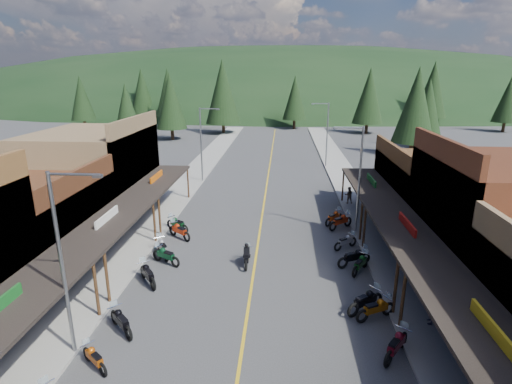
% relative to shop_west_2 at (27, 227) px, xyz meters
% --- Properties ---
extents(ground, '(220.00, 220.00, 0.00)m').
position_rel_shop_west_2_xyz_m(ground, '(13.75, -1.70, -2.53)').
color(ground, '#38383A').
rests_on(ground, ground).
extents(centerline, '(0.15, 90.00, 0.01)m').
position_rel_shop_west_2_xyz_m(centerline, '(13.75, 18.30, -2.53)').
color(centerline, gold).
rests_on(centerline, ground).
extents(sidewalk_west, '(3.40, 94.00, 0.15)m').
position_rel_shop_west_2_xyz_m(sidewalk_west, '(5.05, 18.30, -2.46)').
color(sidewalk_west, gray).
rests_on(sidewalk_west, ground).
extents(sidewalk_east, '(3.40, 94.00, 0.15)m').
position_rel_shop_west_2_xyz_m(sidewalk_east, '(22.45, 18.30, -2.46)').
color(sidewalk_east, gray).
rests_on(sidewalk_east, ground).
extents(shop_west_2, '(10.90, 9.00, 6.20)m').
position_rel_shop_west_2_xyz_m(shop_west_2, '(0.00, 0.00, 0.00)').
color(shop_west_2, '#3F2111').
rests_on(shop_west_2, ground).
extents(shop_west_3, '(10.90, 10.20, 8.20)m').
position_rel_shop_west_2_xyz_m(shop_west_3, '(-0.03, 9.60, 0.99)').
color(shop_west_3, brown).
rests_on(shop_west_3, ground).
extents(shop_east_2, '(10.90, 9.00, 8.20)m').
position_rel_shop_west_2_xyz_m(shop_east_2, '(27.54, 0.00, 0.99)').
color(shop_east_2, '#562B19').
rests_on(shop_east_2, ground).
extents(shop_east_3, '(10.90, 10.20, 6.20)m').
position_rel_shop_west_2_xyz_m(shop_east_3, '(27.51, 9.60, -0.00)').
color(shop_east_3, '#4C2D16').
rests_on(shop_east_3, ground).
extents(streetlight_0, '(2.16, 0.18, 8.00)m').
position_rel_shop_west_2_xyz_m(streetlight_0, '(6.80, -7.70, 1.93)').
color(streetlight_0, gray).
rests_on(streetlight_0, ground).
extents(streetlight_1, '(2.16, 0.18, 8.00)m').
position_rel_shop_west_2_xyz_m(streetlight_1, '(6.80, 20.30, 1.93)').
color(streetlight_1, gray).
rests_on(streetlight_1, ground).
extents(streetlight_2, '(2.16, 0.18, 8.00)m').
position_rel_shop_west_2_xyz_m(streetlight_2, '(20.71, 6.30, 1.93)').
color(streetlight_2, gray).
rests_on(streetlight_2, ground).
extents(streetlight_3, '(2.16, 0.18, 8.00)m').
position_rel_shop_west_2_xyz_m(streetlight_3, '(20.71, 28.30, 1.93)').
color(streetlight_3, gray).
rests_on(streetlight_3, ground).
extents(ridge_hill, '(310.00, 140.00, 60.00)m').
position_rel_shop_west_2_xyz_m(ridge_hill, '(13.75, 133.30, -2.53)').
color(ridge_hill, black).
rests_on(ridge_hill, ground).
extents(pine_0, '(5.04, 5.04, 11.00)m').
position_rel_shop_west_2_xyz_m(pine_0, '(-26.25, 60.30, 3.95)').
color(pine_0, black).
rests_on(pine_0, ground).
extents(pine_1, '(5.88, 5.88, 12.50)m').
position_rel_shop_west_2_xyz_m(pine_1, '(-10.25, 68.30, 4.70)').
color(pine_1, black).
rests_on(pine_1, ground).
extents(pine_2, '(6.72, 6.72, 14.00)m').
position_rel_shop_west_2_xyz_m(pine_2, '(3.75, 56.30, 5.46)').
color(pine_2, black).
rests_on(pine_2, ground).
extents(pine_3, '(5.04, 5.04, 11.00)m').
position_rel_shop_west_2_xyz_m(pine_3, '(17.75, 64.30, 3.95)').
color(pine_3, black).
rests_on(pine_3, ground).
extents(pine_4, '(5.88, 5.88, 12.50)m').
position_rel_shop_west_2_xyz_m(pine_4, '(31.75, 58.30, 4.70)').
color(pine_4, black).
rests_on(pine_4, ground).
extents(pine_5, '(6.72, 6.72, 14.00)m').
position_rel_shop_west_2_xyz_m(pine_5, '(47.75, 70.30, 5.46)').
color(pine_5, black).
rests_on(pine_5, ground).
extents(pine_6, '(5.04, 5.04, 11.00)m').
position_rel_shop_west_2_xyz_m(pine_6, '(59.75, 62.30, 3.95)').
color(pine_6, black).
rests_on(pine_6, ground).
extents(pine_7, '(5.88, 5.88, 12.50)m').
position_rel_shop_west_2_xyz_m(pine_7, '(-18.25, 74.30, 4.70)').
color(pine_7, black).
rests_on(pine_7, ground).
extents(pine_8, '(4.48, 4.48, 10.00)m').
position_rel_shop_west_2_xyz_m(pine_8, '(-8.25, 38.30, 3.44)').
color(pine_8, black).
rests_on(pine_8, ground).
extents(pine_9, '(4.93, 4.93, 10.80)m').
position_rel_shop_west_2_xyz_m(pine_9, '(37.75, 43.30, 3.85)').
color(pine_9, black).
rests_on(pine_9, ground).
extents(pine_10, '(5.38, 5.38, 11.60)m').
position_rel_shop_west_2_xyz_m(pine_10, '(-4.25, 48.30, 4.25)').
color(pine_10, black).
rests_on(pine_10, ground).
extents(pine_11, '(5.82, 5.82, 12.40)m').
position_rel_shop_west_2_xyz_m(pine_11, '(33.75, 36.30, 4.65)').
color(pine_11, black).
rests_on(pine_11, ground).
extents(bike_west_5, '(1.85, 1.67, 1.07)m').
position_rel_shop_west_2_xyz_m(bike_west_5, '(7.94, -8.54, -2.00)').
color(bike_west_5, '#B34D0C').
rests_on(bike_west_5, ground).
extents(bike_west_6, '(2.08, 2.11, 1.27)m').
position_rel_shop_west_2_xyz_m(bike_west_6, '(8.09, -6.15, -1.90)').
color(bike_west_6, black).
rests_on(bike_west_6, ground).
extents(bike_west_7, '(2.01, 2.31, 1.32)m').
position_rel_shop_west_2_xyz_m(bike_west_7, '(7.89, -1.77, -1.87)').
color(bike_west_7, black).
rests_on(bike_west_7, ground).
extents(bike_west_8, '(2.30, 1.76, 1.27)m').
position_rel_shop_west_2_xyz_m(bike_west_8, '(8.22, 0.70, -1.90)').
color(bike_west_8, '#0B3B1E').
rests_on(bike_west_8, ground).
extents(bike_west_9, '(1.87, 2.38, 1.33)m').
position_rel_shop_west_2_xyz_m(bike_west_9, '(7.70, 1.78, -1.87)').
color(bike_west_9, gray).
rests_on(bike_west_9, ground).
extents(bike_west_10, '(2.27, 2.04, 1.31)m').
position_rel_shop_west_2_xyz_m(bike_west_10, '(8.06, 4.71, -1.88)').
color(bike_west_10, '#B2290C').
rests_on(bike_west_10, ground).
extents(bike_west_11, '(2.25, 1.85, 1.27)m').
position_rel_shop_west_2_xyz_m(bike_west_11, '(7.55, 6.06, -1.90)').
color(bike_west_11, '#0C3C1A').
rests_on(bike_west_11, ground).
extents(bike_east_5, '(1.92, 2.23, 1.27)m').
position_rel_shop_west_2_xyz_m(bike_east_5, '(20.25, -7.02, -1.90)').
color(bike_east_5, maroon).
rests_on(bike_east_5, ground).
extents(bike_east_6, '(2.29, 1.65, 1.26)m').
position_rel_shop_west_2_xyz_m(bike_east_6, '(19.99, -4.35, -1.90)').
color(bike_east_6, '#9B510B').
rests_on(bike_east_6, ground).
extents(bike_east_7, '(2.34, 2.03, 1.34)m').
position_rel_shop_west_2_xyz_m(bike_east_7, '(19.61, -3.76, -1.86)').
color(bike_east_7, black).
rests_on(bike_east_7, ground).
extents(bike_east_8, '(1.75, 2.18, 1.22)m').
position_rel_shop_west_2_xyz_m(bike_east_8, '(20.12, 0.42, -1.92)').
color(bike_east_8, '#0C4012').
rests_on(bike_east_8, ground).
extents(bike_east_9, '(2.39, 1.69, 1.31)m').
position_rel_shop_west_2_xyz_m(bike_east_9, '(19.88, 1.20, -1.88)').
color(bike_east_9, black).
rests_on(bike_east_9, ground).
extents(bike_east_10, '(1.98, 1.74, 1.14)m').
position_rel_shop_west_2_xyz_m(bike_east_10, '(19.74, 3.77, -1.97)').
color(bike_east_10, gray).
rests_on(bike_east_10, ground).
extents(bike_east_11, '(2.30, 2.10, 1.34)m').
position_rel_shop_west_2_xyz_m(bike_east_11, '(19.89, 7.38, -1.86)').
color(bike_east_11, '#AD290C').
rests_on(bike_east_11, ground).
extents(bike_east_12, '(1.96, 2.13, 1.24)m').
position_rel_shop_west_2_xyz_m(bike_east_12, '(19.49, 8.34, -1.91)').
color(bike_east_12, '#BE3E0D').
rests_on(bike_east_12, ground).
extents(rider_on_bike, '(0.72, 2.08, 1.57)m').
position_rel_shop_west_2_xyz_m(rider_on_bike, '(13.27, 0.88, -1.90)').
color(rider_on_bike, black).
rests_on(rider_on_bike, ground).
extents(pedestrian_east_a, '(0.59, 0.78, 1.92)m').
position_rel_shop_west_2_xyz_m(pedestrian_east_a, '(22.47, -4.69, -1.42)').
color(pedestrian_east_a, '#211D2B').
rests_on(pedestrian_east_a, sidewalk_east).
extents(pedestrian_east_b, '(0.78, 0.47, 1.56)m').
position_rel_shop_west_2_xyz_m(pedestrian_east_b, '(21.39, 13.31, -1.60)').
color(pedestrian_east_b, brown).
rests_on(pedestrian_east_b, sidewalk_east).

